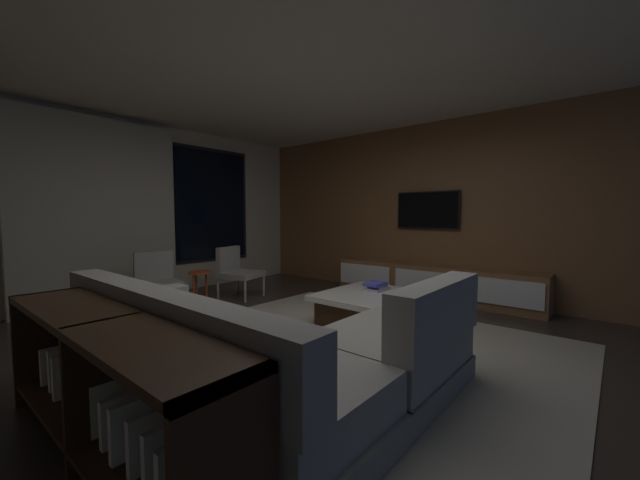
# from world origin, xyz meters

# --- Properties ---
(floor) EXTENTS (9.20, 9.20, 0.00)m
(floor) POSITION_xyz_m (0.00, 0.00, 0.00)
(floor) COLOR #332B26
(back_wall_with_window) EXTENTS (6.60, 0.30, 2.70)m
(back_wall_with_window) POSITION_xyz_m (-0.06, 3.62, 1.34)
(back_wall_with_window) COLOR beige
(back_wall_with_window) RESTS_ON floor
(media_wall) EXTENTS (0.12, 7.80, 2.70)m
(media_wall) POSITION_xyz_m (3.06, 0.00, 1.35)
(media_wall) COLOR brown
(media_wall) RESTS_ON floor
(ceiling) EXTENTS (8.20, 8.20, 0.00)m
(ceiling) POSITION_xyz_m (0.00, 0.00, 2.70)
(ceiling) COLOR beige
(area_rug) EXTENTS (3.20, 3.80, 0.01)m
(area_rug) POSITION_xyz_m (0.35, -0.10, 0.01)
(area_rug) COLOR #ADA391
(area_rug) RESTS_ON floor
(sectional_couch) EXTENTS (1.98, 2.50, 0.82)m
(sectional_couch) POSITION_xyz_m (-0.84, -0.22, 0.29)
(sectional_couch) COLOR gray
(sectional_couch) RESTS_ON floor
(coffee_table) EXTENTS (1.16, 1.16, 0.36)m
(coffee_table) POSITION_xyz_m (1.13, 0.07, 0.19)
(coffee_table) COLOR #311F12
(coffee_table) RESTS_ON floor
(book_stack_on_coffee_table) EXTENTS (0.30, 0.21, 0.10)m
(book_stack_on_coffee_table) POSITION_xyz_m (1.32, 0.17, 0.41)
(book_stack_on_coffee_table) COLOR #AEA8B6
(book_stack_on_coffee_table) RESTS_ON coffee_table
(accent_chair_near_window) EXTENTS (0.67, 0.68, 0.78)m
(accent_chair_near_window) POSITION_xyz_m (0.98, 2.47, 0.43)
(accent_chair_near_window) COLOR #B2ADA0
(accent_chair_near_window) RESTS_ON floor
(accent_chair_by_curtain) EXTENTS (0.65, 0.66, 0.78)m
(accent_chair_by_curtain) POSITION_xyz_m (-0.20, 2.60, 0.43)
(accent_chair_by_curtain) COLOR #B2ADA0
(accent_chair_by_curtain) RESTS_ON floor
(side_stool) EXTENTS (0.32, 0.32, 0.46)m
(side_stool) POSITION_xyz_m (0.40, 2.56, 0.37)
(side_stool) COLOR #BF4C1E
(side_stool) RESTS_ON floor
(media_console) EXTENTS (0.46, 3.10, 0.52)m
(media_console) POSITION_xyz_m (2.77, 0.05, 0.25)
(media_console) COLOR brown
(media_console) RESTS_ON floor
(mounted_tv) EXTENTS (0.05, 1.00, 0.58)m
(mounted_tv) POSITION_xyz_m (2.95, 0.25, 1.35)
(mounted_tv) COLOR black
(console_table_behind_couch) EXTENTS (0.40, 2.10, 0.74)m
(console_table_behind_couch) POSITION_xyz_m (-1.75, -0.09, 0.41)
(console_table_behind_couch) COLOR #311F12
(console_table_behind_couch) RESTS_ON floor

